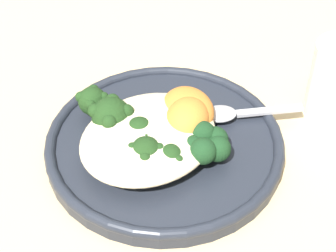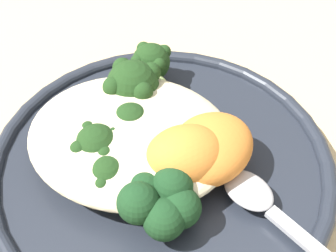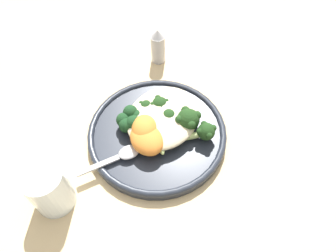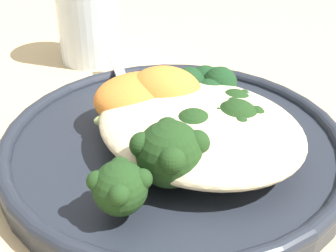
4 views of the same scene
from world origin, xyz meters
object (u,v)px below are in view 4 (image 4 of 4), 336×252
object	(u,v)px
broccoli_stalk_1	(165,149)
kale_tuft	(200,85)
quinoa_mound	(198,127)
sweet_potato_chunk_0	(141,97)
spoon	(125,86)
sweet_potato_chunk_1	(164,94)
broccoli_stalk_3	(223,123)
broccoli_stalk_4	(192,114)
plate	(174,148)
broccoli_stalk_0	(125,171)
broccoli_stalk_2	(179,129)
water_glass	(88,19)

from	to	relation	value
broccoli_stalk_1	kale_tuft	bearing A→B (deg)	143.49
quinoa_mound	sweet_potato_chunk_0	bearing A→B (deg)	-2.30
sweet_potato_chunk_0	spoon	world-z (taller)	sweet_potato_chunk_0
quinoa_mound	sweet_potato_chunk_1	size ratio (longest dim) A/B	2.61
quinoa_mound	broccoli_stalk_3	bearing A→B (deg)	-126.93
broccoli_stalk_4	kale_tuft	xyz separation A→B (m)	(0.02, -0.03, 0.00)
plate	broccoli_stalk_0	size ratio (longest dim) A/B	2.51
broccoli_stalk_1	broccoli_stalk_3	size ratio (longest dim) A/B	0.96
quinoa_mound	broccoli_stalk_3	size ratio (longest dim) A/B	1.58
broccoli_stalk_1	broccoli_stalk_2	distance (m)	0.03
broccoli_stalk_4	sweet_potato_chunk_1	distance (m)	0.03
water_glass	broccoli_stalk_1	bearing A→B (deg)	149.88
sweet_potato_chunk_1	spoon	bearing A→B (deg)	-13.09
kale_tuft	broccoli_stalk_0	bearing A→B (deg)	105.79
broccoli_stalk_2	water_glass	bearing A→B (deg)	150.06
plate	kale_tuft	distance (m)	0.06
kale_tuft	sweet_potato_chunk_1	bearing A→B (deg)	79.69
broccoli_stalk_2	sweet_potato_chunk_0	world-z (taller)	sweet_potato_chunk_0
plate	spoon	distance (m)	0.08
quinoa_mound	broccoli_stalk_4	world-z (taller)	same
broccoli_stalk_0	broccoli_stalk_1	size ratio (longest dim) A/B	1.13
broccoli_stalk_0	sweet_potato_chunk_0	distance (m)	0.09
broccoli_stalk_1	broccoli_stalk_2	bearing A→B (deg)	142.42
quinoa_mound	broccoli_stalk_0	xyz separation A→B (m)	(0.00, 0.07, -0.00)
sweet_potato_chunk_1	kale_tuft	xyz separation A→B (m)	(-0.01, -0.04, -0.00)
broccoli_stalk_2	broccoli_stalk_4	size ratio (longest dim) A/B	0.85
broccoli_stalk_4	spoon	world-z (taller)	broccoli_stalk_4
broccoli_stalk_3	water_glass	distance (m)	0.23
broccoli_stalk_2	sweet_potato_chunk_1	world-z (taller)	sweet_potato_chunk_1
plate	broccoli_stalk_3	bearing A→B (deg)	-152.05
broccoli_stalk_4	spoon	distance (m)	0.08
plate	kale_tuft	size ratio (longest dim) A/B	5.24
broccoli_stalk_0	broccoli_stalk_4	world-z (taller)	broccoli_stalk_0
broccoli_stalk_1	broccoli_stalk_4	size ratio (longest dim) A/B	0.91
sweet_potato_chunk_0	spoon	distance (m)	0.05
plate	water_glass	bearing A→B (deg)	-24.59
plate	sweet_potato_chunk_1	world-z (taller)	sweet_potato_chunk_1
broccoli_stalk_4	kale_tuft	bearing A→B (deg)	72.28
quinoa_mound	plate	bearing A→B (deg)	6.28
broccoli_stalk_0	spoon	xyz separation A→B (m)	(0.09, -0.09, -0.01)
broccoli_stalk_3	broccoli_stalk_4	size ratio (longest dim) A/B	0.95
sweet_potato_chunk_1	broccoli_stalk_2	bearing A→B (deg)	145.17
sweet_potato_chunk_0	sweet_potato_chunk_1	world-z (taller)	sweet_potato_chunk_1
quinoa_mound	sweet_potato_chunk_1	xyz separation A→B (m)	(0.04, -0.01, 0.01)
broccoli_stalk_4	water_glass	xyz separation A→B (m)	(0.19, -0.07, 0.01)
broccoli_stalk_2	water_glass	xyz separation A→B (m)	(0.20, -0.09, 0.01)
broccoli_stalk_0	water_glass	distance (m)	0.25
broccoli_stalk_0	sweet_potato_chunk_1	bearing A→B (deg)	169.26
broccoli_stalk_4	sweet_potato_chunk_1	bearing A→B (deg)	136.35
plate	broccoli_stalk_4	distance (m)	0.03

